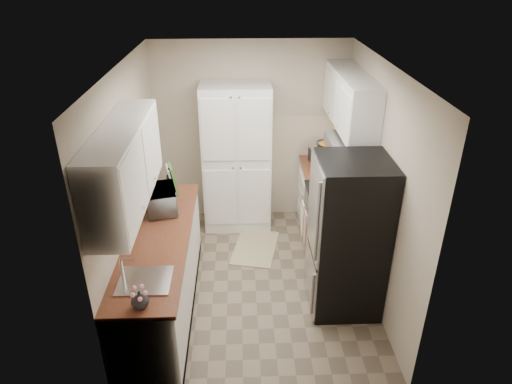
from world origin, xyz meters
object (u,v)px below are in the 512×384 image
Objects in this scene: pantry_cabinet at (237,159)px; toaster_oven at (325,157)px; wine_bottle at (170,182)px; electric_range at (334,227)px; refrigerator at (348,237)px; microwave at (161,200)px.

pantry_cabinet reaches higher than toaster_oven.
electric_range is at bearing -2.62° from wine_bottle.
pantry_cabinet is 2.07m from refrigerator.
electric_range is at bearing 87.52° from refrigerator.
electric_range is at bearing -99.83° from toaster_oven.
electric_range is 2.74× the size of toaster_oven.
microwave is (-1.96, 0.51, 0.20)m from refrigerator.
wine_bottle is (-0.77, -0.84, 0.07)m from pantry_cabinet.
microwave is at bearing -97.13° from wine_bottle.
pantry_cabinet reaches higher than refrigerator.
microwave is at bearing 165.50° from refrigerator.
refrigerator reaches higher than wine_bottle.
refrigerator is at bearing -118.08° from microwave.
pantry_cabinet reaches higher than wine_bottle.
pantry_cabinet is 1.77× the size of electric_range.
toaster_oven is at bearing 90.66° from electric_range.
wine_bottle is at bearing 155.06° from refrigerator.
toaster_oven is (0.02, 1.64, 0.19)m from refrigerator.
refrigerator is 3.65× the size of microwave.
wine_bottle reaches higher than electric_range.
microwave is 1.54× the size of wine_bottle.
microwave is at bearing -160.86° from toaster_oven.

